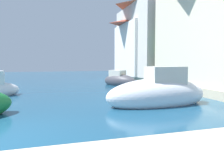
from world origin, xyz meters
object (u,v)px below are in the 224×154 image
at_px(moored_boat_6, 158,94).
at_px(quayside_tree, 171,50).
at_px(waterfront_building_annex, 156,36).
at_px(waterfront_building_far, 151,44).
at_px(moored_boat_1, 119,80).
at_px(waterfront_building_main, 222,26).

relative_size(moored_boat_6, quayside_tree, 1.38).
distance_m(moored_boat_6, waterfront_building_annex, 14.84).
relative_size(moored_boat_6, waterfront_building_far, 0.71).
bearing_deg(moored_boat_6, quayside_tree, -127.18).
relative_size(moored_boat_1, waterfront_building_annex, 0.39).
relative_size(moored_boat_1, quayside_tree, 0.97).
distance_m(waterfront_building_annex, quayside_tree, 5.31).
xyz_separation_m(moored_boat_6, waterfront_building_annex, (6.48, 12.63, 4.31)).
bearing_deg(moored_boat_1, waterfront_building_far, 102.92).
bearing_deg(waterfront_building_far, quayside_tree, -100.67).
bearing_deg(moored_boat_6, waterfront_building_annex, -119.74).
xyz_separation_m(moored_boat_6, waterfront_building_far, (6.48, 13.71, 3.46)).
relative_size(waterfront_building_far, quayside_tree, 1.96).
bearing_deg(waterfront_building_far, moored_boat_6, -115.32).
bearing_deg(waterfront_building_main, waterfront_building_far, 90.00).
bearing_deg(quayside_tree, waterfront_building_annex, 77.04).
xyz_separation_m(waterfront_building_annex, waterfront_building_far, (-0.00, 1.08, -0.85)).
bearing_deg(waterfront_building_annex, waterfront_building_main, -90.00).
bearing_deg(moored_boat_1, moored_boat_6, -36.38).
distance_m(moored_boat_1, quayside_tree, 5.22).
bearing_deg(waterfront_building_far, waterfront_building_main, -90.00).
height_order(moored_boat_6, waterfront_building_annex, waterfront_building_annex).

